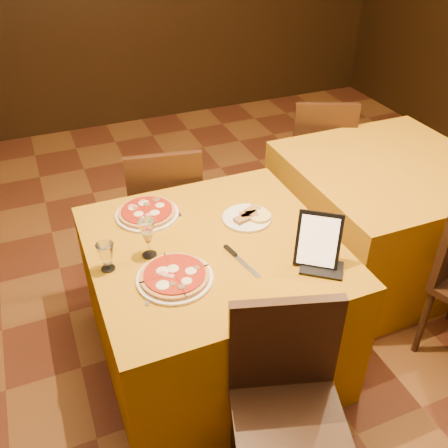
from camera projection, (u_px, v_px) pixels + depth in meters
name	position (u px, v px, depth m)	size (l,w,h in m)	color
floor	(245.00, 387.00, 2.53)	(6.00, 7.00, 0.01)	#5E2D19
main_table	(213.00, 304.00, 2.49)	(1.10, 1.10, 0.75)	#B07A0B
side_table	(382.00, 218.00, 3.11)	(1.10, 1.10, 0.75)	#BC7F0C
chair_main_near	(290.00, 426.00, 1.85)	(0.37, 0.37, 0.91)	black
chair_main_far	(165.00, 207.00, 3.06)	(0.44, 0.44, 0.91)	black
chair_side_far	(317.00, 153.00, 3.66)	(0.37, 0.37, 0.91)	black
pizza_near	(175.00, 277.00, 2.06)	(0.32, 0.32, 0.03)	white
pizza_far	(147.00, 213.00, 2.45)	(0.31, 0.31, 0.03)	white
cutlet_dish	(247.00, 217.00, 2.43)	(0.24, 0.24, 0.03)	white
wine_glass	(148.00, 238.00, 2.15)	(0.08, 0.08, 0.19)	#FCFA8F
water_glass	(106.00, 257.00, 2.09)	(0.07, 0.07, 0.13)	white
tablet	(318.00, 240.00, 2.09)	(0.19, 0.02, 0.24)	black
knife	(242.00, 262.00, 2.16)	(0.25, 0.02, 0.01)	#B3B3BA
fork_near	(151.00, 293.00, 2.00)	(0.15, 0.02, 0.01)	silver
fork_far	(174.00, 209.00, 2.50)	(0.16, 0.02, 0.01)	silver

